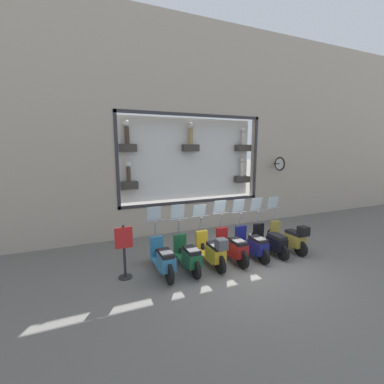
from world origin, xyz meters
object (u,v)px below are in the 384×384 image
Objects in this scene: scooter_olive_0 at (290,237)px; shop_sign_post at (124,250)px; scooter_red_3 at (232,246)px; scooter_yellow_4 at (212,250)px; scooter_navy_2 at (252,244)px; scooter_black_1 at (271,241)px; scooter_teal_6 at (163,258)px; scooter_green_5 at (188,255)px.

scooter_olive_0 is 5.28m from shop_sign_post.
scooter_red_3 reaches higher than scooter_yellow_4.
shop_sign_post is (0.20, 3.83, 0.32)m from scooter_navy_2.
scooter_black_1 is 2.15m from scooter_yellow_4.
scooter_red_3 is 1.00× the size of scooter_teal_6.
shop_sign_post is (0.20, 3.11, 0.30)m from scooter_red_3.
shop_sign_post is (0.20, 1.68, 0.32)m from scooter_green_5.
scooter_green_5 is at bearing 85.23° from scooter_yellow_4.
scooter_yellow_4 is 1.27× the size of shop_sign_post.
scooter_yellow_4 is (-0.06, 1.43, 0.05)m from scooter_navy_2.
scooter_olive_0 reaches higher than scooter_yellow_4.
scooter_navy_2 is at bearing -90.11° from scooter_teal_6.
scooter_teal_6 reaches higher than shop_sign_post.
scooter_olive_0 is at bearing -90.05° from scooter_yellow_4.
scooter_black_1 is at bearing -90.07° from scooter_navy_2.
scooter_olive_0 is at bearing -90.89° from scooter_teal_6.
scooter_red_3 reaches higher than scooter_green_5.
scooter_teal_6 is (-0.00, 2.15, -0.00)m from scooter_red_3.
scooter_yellow_4 is at bearing 92.36° from scooter_navy_2.
scooter_teal_6 is at bearing 89.61° from scooter_green_5.
scooter_olive_0 is 1.00× the size of scooter_yellow_4.
scooter_red_3 is 1.43m from scooter_green_5.
scooter_black_1 is at bearing -92.57° from shop_sign_post.
scooter_red_3 reaches higher than scooter_black_1.
scooter_green_5 is at bearing 90.21° from scooter_red_3.
scooter_teal_6 reaches higher than scooter_yellow_4.
scooter_yellow_4 is at bearing 91.55° from scooter_black_1.
scooter_navy_2 is 1.26× the size of shop_sign_post.
scooter_black_1 is 0.99× the size of scooter_yellow_4.
scooter_green_5 reaches higher than scooter_black_1.
scooter_black_1 is 0.99× the size of scooter_teal_6.
scooter_red_3 is 1.01× the size of scooter_green_5.
shop_sign_post is at bearing 87.12° from scooter_olive_0.
scooter_red_3 reaches higher than shop_sign_post.
shop_sign_post is at bearing 87.43° from scooter_black_1.
scooter_olive_0 reaches higher than shop_sign_post.
scooter_teal_6 is at bearing 89.89° from scooter_navy_2.
scooter_green_5 is 1.72m from shop_sign_post.
scooter_black_1 reaches higher than scooter_yellow_4.
scooter_navy_2 is 1.00× the size of scooter_green_5.
scooter_olive_0 is 2.15m from scooter_red_3.
scooter_navy_2 reaches higher than scooter_yellow_4.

